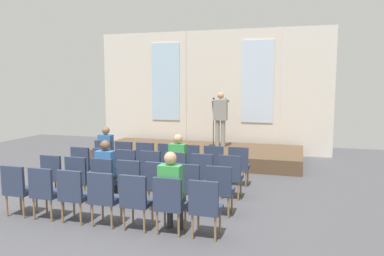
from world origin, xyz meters
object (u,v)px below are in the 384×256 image
object	(u,v)px
audience_r2_c2	(107,168)
chair_r2_c4	(160,182)
chair_r0_c5	(215,162)
chair_r2_c1	(79,176)
chair_r3_c2	(74,192)
mic_stand	(213,135)
chair_r2_c6	(220,187)
audience_r3_c5	(171,188)
audience_r1_c4	(179,160)
chair_r1_c1	(105,165)
chair_r2_c3	(132,180)
chair_r0_c1	(126,157)
chair_r1_c5	(203,172)
chair_r1_c0	(83,164)
chair_r3_c4	(136,198)
chair_r1_c3	(152,168)
chair_r3_c3	(104,195)
chair_r0_c3	(169,159)
audience_r0_c0	(107,148)
chair_r3_c1	(45,190)
chair_r0_c0	(106,155)
chair_r2_c0	(55,174)
chair_r3_c0	(18,187)
chair_r2_c5	(189,185)
chair_r3_c6	(205,205)
chair_r1_c4	(177,170)
chair_r1_c2	(128,167)
chair_r1_c6	(231,174)
chair_r0_c2	(147,158)
chair_r0_c6	(239,164)
chair_r2_c2	(105,178)
chair_r3_c5	(170,202)

from	to	relation	value
audience_r2_c2	chair_r2_c4	distance (m)	1.18
chair_r0_c5	chair_r2_c1	distance (m)	3.12
chair_r3_c2	mic_stand	bearing A→B (deg)	81.03
chair_r2_c6	audience_r3_c5	distance (m)	1.14
audience_r1_c4	chair_r1_c1	bearing A→B (deg)	-177.32
chair_r2_c4	chair_r2_c3	bearing A→B (deg)	180.00
chair_r0_c1	chair_r1_c5	size ratio (longest dim) A/B	1.00
chair_r1_c0	audience_r3_c5	distance (m)	3.54
chair_r0_c5	chair_r2_c4	world-z (taller)	same
chair_r3_c4	chair_r2_c1	bearing A→B (deg)	149.23
chair_r1_c3	chair_r3_c3	world-z (taller)	same
chair_r0_c3	audience_r2_c2	distance (m)	2.09
audience_r0_c0	chair_r3_c1	bearing A→B (deg)	-79.70
chair_r0_c3	audience_r3_c5	world-z (taller)	audience_r3_c5
chair_r0_c0	chair_r3_c4	distance (m)	3.89
audience_r0_c0	chair_r1_c5	size ratio (longest dim) A/B	1.37
chair_r2_c0	chair_r2_c4	bearing A→B (deg)	0.00
chair_r3_c0	chair_r3_c2	world-z (taller)	same
chair_r2_c0	chair_r3_c1	distance (m)	1.19
chair_r1_c3	chair_r1_c1	bearing A→B (deg)	180.00
chair_r1_c3	chair_r2_c5	distance (m)	1.56
chair_r2_c1	chair_r3_c6	world-z (taller)	same
chair_r2_c3	chair_r1_c3	bearing A→B (deg)	90.00
chair_r1_c4	chair_r2_c0	bearing A→B (deg)	-155.94
chair_r1_c2	chair_r1_c6	distance (m)	2.33
chair_r1_c4	chair_r3_c6	bearing A→B (deg)	-60.76
chair_r0_c3	chair_r2_c0	bearing A→B (deg)	-130.03
chair_r0_c2	chair_r2_c5	distance (m)	2.71
chair_r2_c5	chair_r3_c0	bearing A→B (deg)	-160.34
chair_r1_c2	chair_r2_c5	size ratio (longest dim) A/B	1.00
chair_r1_c3	chair_r2_c3	xyz separation A→B (m)	(0.00, -1.04, 0.00)
audience_r2_c2	chair_r3_c4	bearing A→B (deg)	-43.98
audience_r0_c0	chair_r3_c3	distance (m)	3.65
chair_r3_c4	chair_r2_c0	bearing A→B (deg)	155.94
chair_r2_c4	chair_r2_c5	size ratio (longest dim) A/B	1.00
audience_r3_c5	chair_r0_c1	bearing A→B (deg)	127.47
chair_r0_c6	audience_r0_c0	bearing A→B (deg)	178.63
chair_r1_c6	chair_r2_c1	world-z (taller)	same
chair_r1_c5	chair_r0_c5	bearing A→B (deg)	90.00
chair_r1_c0	chair_r1_c4	xyz separation A→B (m)	(2.33, 0.00, 0.00)
chair_r1_c4	chair_r2_c0	world-z (taller)	same
chair_r2_c2	chair_r2_c4	world-z (taller)	same
chair_r1_c1	chair_r1_c5	xyz separation A→B (m)	(2.33, 0.00, 0.00)
chair_r1_c2	audience_r1_c4	bearing A→B (deg)	4.01
chair_r2_c3	chair_r2_c6	distance (m)	1.75
chair_r1_c3	chair_r3_c5	distance (m)	2.38
chair_r2_c3	chair_r3_c1	world-z (taller)	same
chair_r2_c1	chair_r0_c0	bearing A→B (deg)	105.64
chair_r0_c6	chair_r2_c1	bearing A→B (deg)	-144.46
chair_r3_c5	chair_r1_c2	bearing A→B (deg)	130.03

